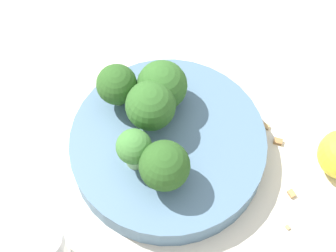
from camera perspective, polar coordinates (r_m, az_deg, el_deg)
name	(u,v)px	position (r m, az deg, el deg)	size (l,w,h in m)	color
ground_plane	(168,154)	(0.63, 0.00, -2.84)	(3.00, 3.00, 0.00)	beige
bowl	(168,147)	(0.62, 0.00, -2.16)	(0.21, 0.21, 0.03)	slate
broccoli_floret_0	(117,85)	(0.60, -5.23, 4.18)	(0.04, 0.04, 0.06)	#8EB770
broccoli_floret_1	(160,166)	(0.55, -0.79, -4.08)	(0.05, 0.05, 0.06)	#84AD66
broccoli_floret_2	(151,106)	(0.58, -1.78, 2.03)	(0.05, 0.05, 0.06)	#7A9E5B
broccoli_floret_3	(134,148)	(0.56, -3.46, -2.27)	(0.04, 0.04, 0.05)	#8EB770
broccoli_floret_4	(162,86)	(0.60, -0.61, 4.12)	(0.05, 0.05, 0.06)	#8EB770
pepper_shaker	(50,250)	(0.57, -11.92, -12.18)	(0.04, 0.04, 0.07)	silver
almond_crumb_0	(292,193)	(0.62, 12.47, -6.65)	(0.01, 0.01, 0.01)	#AD7F4C
almond_crumb_1	(288,227)	(0.61, 12.09, -9.99)	(0.01, 0.00, 0.01)	tan
almond_crumb_3	(278,140)	(0.65, 11.14, -1.45)	(0.01, 0.01, 0.01)	olive
almond_crumb_4	(266,126)	(0.65, 9.92, 0.04)	(0.01, 0.01, 0.01)	tan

